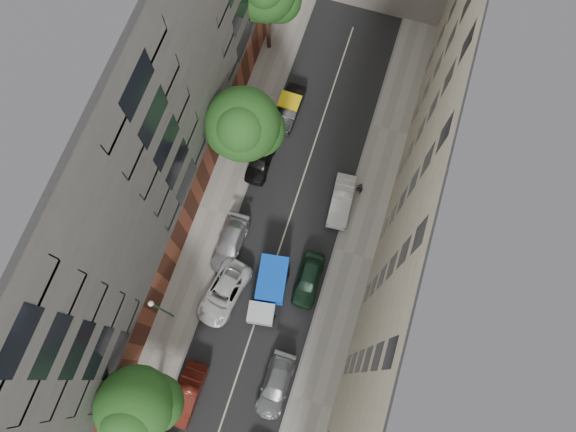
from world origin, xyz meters
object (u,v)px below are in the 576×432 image
at_px(tree_mid, 244,127).
at_px(tarp_truck, 269,290).
at_px(car_left_1, 187,394).
at_px(car_right_3, 341,201).
at_px(car_left_4, 261,159).
at_px(car_left_3, 230,244).
at_px(pedestrian, 360,188).
at_px(car_left_2, 224,293).
at_px(car_right_1, 276,385).
at_px(car_left_5, 289,108).
at_px(lamp_post, 160,309).
at_px(car_right_2, 308,279).
at_px(tree_near, 136,408).

bearing_deg(tree_mid, tarp_truck, -63.09).
bearing_deg(car_left_1, car_right_3, 70.77).
height_order(car_left_4, car_right_3, car_right_3).
bearing_deg(car_right_3, car_left_4, 164.26).
height_order(car_left_3, pedestrian, pedestrian).
bearing_deg(car_left_4, car_left_2, -86.56).
relative_size(tarp_truck, car_left_4, 1.22).
xyz_separation_m(tarp_truck, car_left_1, (-3.15, -8.46, -0.52)).
bearing_deg(car_right_1, tree_mid, 115.73).
distance_m(car_right_1, car_right_3, 14.36).
bearing_deg(tarp_truck, car_left_5, 93.19).
xyz_separation_m(lamp_post, pedestrian, (10.30, 13.43, -3.27)).
xyz_separation_m(car_left_5, lamp_post, (-3.00, -18.52, 3.47)).
bearing_deg(car_right_1, car_left_3, 127.53).
relative_size(tarp_truck, car_left_5, 1.17).
distance_m(tarp_truck, car_right_2, 3.01).
bearing_deg(lamp_post, tree_mid, 84.46).
xyz_separation_m(car_left_4, car_left_5, (0.80, 5.05, 0.01)).
height_order(car_left_5, car_right_1, car_left_5).
height_order(car_right_1, tree_mid, tree_mid).
bearing_deg(car_right_1, car_right_2, 90.68).
relative_size(tarp_truck, car_left_2, 1.00).
bearing_deg(car_left_2, pedestrian, 65.52).
relative_size(car_left_3, car_right_3, 1.07).
bearing_deg(tree_near, tarp_truck, 62.69).
xyz_separation_m(car_left_1, car_right_3, (6.24, 16.73, -0.00)).
height_order(tree_near, lamp_post, tree_near).
height_order(car_left_3, car_right_1, car_left_3).
bearing_deg(tree_mid, car_right_2, -47.24).
bearing_deg(car_right_3, car_left_5, 129.64).
bearing_deg(car_left_5, car_right_3, -44.83).
bearing_deg(car_right_3, car_left_3, -144.87).
relative_size(car_right_2, pedestrian, 2.77).
bearing_deg(car_left_3, car_right_1, -52.65).
xyz_separation_m(car_left_3, car_left_5, (0.80, 12.26, 0.04)).
distance_m(car_left_2, car_left_4, 10.85).
height_order(tree_near, tree_mid, tree_mid).
distance_m(car_left_4, car_right_1, 17.01).
relative_size(tarp_truck, pedestrian, 3.33).
relative_size(car_left_1, car_right_3, 1.00).
xyz_separation_m(car_left_1, pedestrian, (7.30, 18.10, 0.20)).
height_order(car_left_1, pedestrian, pedestrian).
xyz_separation_m(tarp_truck, car_right_2, (2.45, 1.66, -0.52)).
distance_m(tree_near, tree_mid, 19.33).
distance_m(car_left_4, car_right_3, 7.18).
height_order(car_left_2, car_left_3, car_left_2).
bearing_deg(pedestrian, car_right_2, 95.11).
relative_size(car_left_2, tree_near, 0.67).
relative_size(car_left_1, car_left_5, 1.00).
bearing_deg(car_left_1, pedestrian, 69.26).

